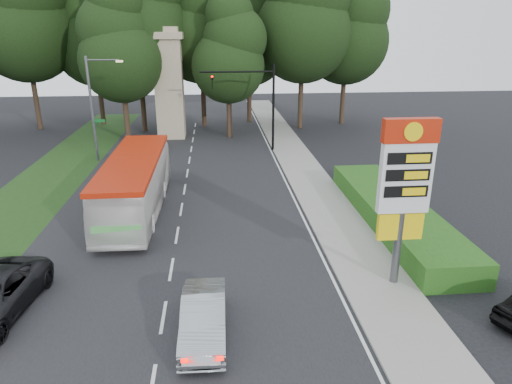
{
  "coord_description": "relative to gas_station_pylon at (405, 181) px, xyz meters",
  "views": [
    {
      "loc": [
        2.07,
        -13.79,
        9.92
      ],
      "look_at": [
        4.03,
        7.53,
        2.2
      ],
      "focal_mm": 32.0,
      "sensor_mm": 36.0,
      "label": 1
    }
  ],
  "objects": [
    {
      "name": "grass_verge_left",
      "position": [
        -18.7,
        16.01,
        -4.44
      ],
      "size": [
        5.0,
        50.0,
        0.02
      ],
      "primitive_type": "cube",
      "color": "#193814",
      "rests_on": "ground"
    },
    {
      "name": "tree_far_east",
      "position": [
        6.8,
        33.01,
        5.9
      ],
      "size": [
        8.68,
        8.68,
        17.05
      ],
      "color": "#2D2116",
      "rests_on": "ground"
    },
    {
      "name": "tree_center_left",
      "position": [
        -14.2,
        31.01,
        7.57
      ],
      "size": [
        10.08,
        10.08,
        19.8
      ],
      "color": "#2D2116",
      "rests_on": "ground"
    },
    {
      "name": "tree_center_right",
      "position": [
        -8.2,
        33.01,
        6.57
      ],
      "size": [
        9.24,
        9.24,
        18.15
      ],
      "color": "#2D2116",
      "rests_on": "ground"
    },
    {
      "name": "road_surface",
      "position": [
        -9.2,
        10.01,
        -4.44
      ],
      "size": [
        14.0,
        80.0,
        0.02
      ],
      "primitive_type": "cube",
      "color": "black",
      "rests_on": "ground"
    },
    {
      "name": "tree_east_near",
      "position": [
        -3.2,
        35.01,
        5.23
      ],
      "size": [
        8.12,
        8.12,
        15.95
      ],
      "color": "#2D2116",
      "rests_on": "ground"
    },
    {
      "name": "sedan_silver",
      "position": [
        -7.7,
        -2.63,
        -3.75
      ],
      "size": [
        1.57,
        4.29,
        1.4
      ],
      "primitive_type": "imported",
      "rotation": [
        0.0,
        0.0,
        -0.02
      ],
      "color": "#9DA1A5",
      "rests_on": "ground"
    },
    {
      "name": "transit_bus",
      "position": [
        -11.67,
        8.99,
        -2.86
      ],
      "size": [
        2.8,
        11.41,
        3.17
      ],
      "primitive_type": "imported",
      "rotation": [
        0.0,
        0.0,
        -0.01
      ],
      "color": "white",
      "rests_on": "ground"
    },
    {
      "name": "ground",
      "position": [
        -9.2,
        -1.99,
        -4.45
      ],
      "size": [
        120.0,
        120.0,
        0.0
      ],
      "primitive_type": "plane",
      "color": "black",
      "rests_on": "ground"
    },
    {
      "name": "tree_east_mid",
      "position": [
        1.8,
        31.01,
        6.91
      ],
      "size": [
        9.52,
        9.52,
        18.7
      ],
      "color": "#2D2116",
      "rests_on": "ground"
    },
    {
      "name": "traffic_signal_mast",
      "position": [
        -3.52,
        22.0,
        0.22
      ],
      "size": [
        6.1,
        0.35,
        7.2
      ],
      "color": "black",
      "rests_on": "ground"
    },
    {
      "name": "gas_station_pylon",
      "position": [
        0.0,
        0.0,
        0.0
      ],
      "size": [
        2.1,
        0.45,
        6.85
      ],
      "color": "#59595E",
      "rests_on": "ground"
    },
    {
      "name": "tree_west_mid",
      "position": [
        -25.2,
        33.01,
        7.24
      ],
      "size": [
        9.8,
        9.8,
        19.25
      ],
      "color": "#2D2116",
      "rests_on": "ground"
    },
    {
      "name": "monument",
      "position": [
        -11.2,
        28.01,
        0.66
      ],
      "size": [
        3.0,
        3.0,
        10.05
      ],
      "color": "tan",
      "rests_on": "ground"
    },
    {
      "name": "sidewalk_right",
      "position": [
        -0.7,
        10.01,
        -4.39
      ],
      "size": [
        3.0,
        80.0,
        0.12
      ],
      "primitive_type": "cube",
      "color": "gray",
      "rests_on": "ground"
    },
    {
      "name": "tree_west_near",
      "position": [
        -19.2,
        35.01,
        5.57
      ],
      "size": [
        8.4,
        8.4,
        16.5
      ],
      "color": "#2D2116",
      "rests_on": "ground"
    },
    {
      "name": "streetlight_signs",
      "position": [
        -16.19,
        20.01,
        -0.01
      ],
      "size": [
        2.75,
        0.98,
        8.0
      ],
      "color": "#59595E",
      "rests_on": "ground"
    },
    {
      "name": "hedge",
      "position": [
        2.3,
        6.01,
        -3.85
      ],
      "size": [
        3.0,
        14.0,
        1.2
      ],
      "primitive_type": "cube",
      "color": "#204D14",
      "rests_on": "ground"
    },
    {
      "name": "tree_monument_right",
      "position": [
        -5.7,
        27.51,
        3.56
      ],
      "size": [
        6.72,
        6.72,
        13.2
      ],
      "color": "#2D2116",
      "rests_on": "ground"
    },
    {
      "name": "tree_monument_left",
      "position": [
        -15.2,
        27.01,
        4.23
      ],
      "size": [
        7.28,
        7.28,
        14.3
      ],
      "color": "#2D2116",
      "rests_on": "ground"
    }
  ]
}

